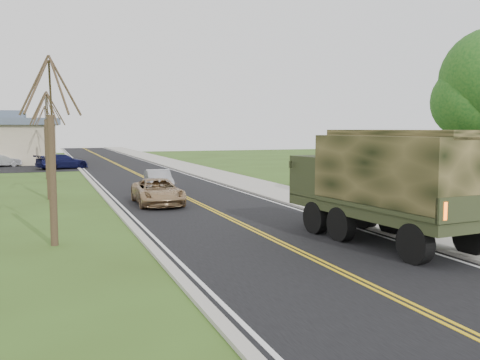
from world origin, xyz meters
TOP-DOWN VIEW (x-y plane):
  - ground at (0.00, 0.00)m, footprint 160.00×160.00m
  - road at (0.00, 40.00)m, footprint 8.00×120.00m
  - curb_right at (4.15, 40.00)m, footprint 0.30×120.00m
  - sidewalk_right at (5.90, 40.00)m, footprint 3.20×120.00m
  - curb_left at (-4.15, 40.00)m, footprint 0.30×120.00m
  - bare_tree_a at (-7.00, 10.00)m, footprint 1.93×2.26m
  - bare_tree_b at (-7.00, 22.00)m, footprint 1.83×2.14m
  - bare_tree_c at (-7.00, 34.00)m, footprint 2.04×2.39m
  - bare_tree_d at (-7.00, 46.00)m, footprint 1.88×2.20m
  - military_truck at (3.22, 6.59)m, footprint 3.34×7.70m
  - suv_champagne at (-1.99, 18.03)m, footprint 2.27×4.71m
  - sedan_silver at (-0.80, 23.65)m, footprint 1.64×4.01m
  - lot_car_silver at (-11.17, 49.48)m, footprint 3.84×2.03m
  - lot_car_navy at (-5.62, 44.45)m, footprint 5.19×3.74m

SIDE VIEW (x-z plane):
  - ground at x=0.00m, z-range 0.00..0.00m
  - road at x=0.00m, z-range 0.00..0.01m
  - sidewalk_right at x=5.90m, z-range 0.00..0.10m
  - curb_left at x=-4.15m, z-range 0.00..0.10m
  - curb_right at x=4.15m, z-range 0.00..0.12m
  - lot_car_silver at x=-11.17m, z-range 0.00..1.20m
  - sedan_silver at x=-0.80m, z-range 0.00..1.29m
  - suv_champagne at x=-1.99m, z-range 0.00..1.29m
  - lot_car_navy at x=-5.62m, z-range 0.00..1.40m
  - military_truck at x=3.22m, z-range 0.27..4.00m
  - bare_tree_b at x=-7.00m, z-range -0.39..5.34m
  - bare_tree_d at x=-7.00m, z-range -0.40..5.50m
  - bare_tree_a at x=-7.00m, z-range -0.41..5.66m
  - bare_tree_c at x=-7.00m, z-range -0.44..5.99m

